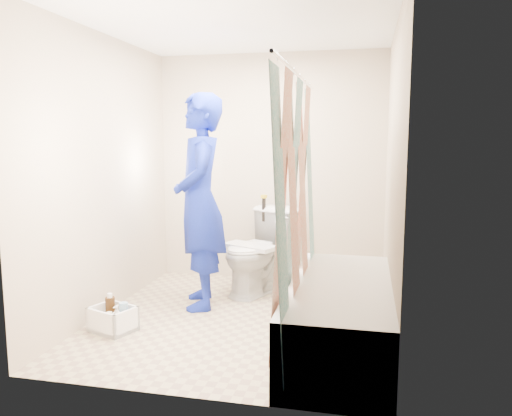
% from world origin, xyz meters
% --- Properties ---
extents(floor, '(2.60, 2.60, 0.00)m').
position_xyz_m(floor, '(0.00, 0.00, 0.00)').
color(floor, tan).
rests_on(floor, ground).
extents(ceiling, '(2.40, 2.60, 0.02)m').
position_xyz_m(ceiling, '(0.00, 0.00, 2.40)').
color(ceiling, white).
rests_on(ceiling, wall_back).
extents(wall_back, '(2.40, 0.02, 2.40)m').
position_xyz_m(wall_back, '(0.00, 1.30, 1.20)').
color(wall_back, '#BFB093').
rests_on(wall_back, ground).
extents(wall_front, '(2.40, 0.02, 2.40)m').
position_xyz_m(wall_front, '(0.00, -1.30, 1.20)').
color(wall_front, '#BFB093').
rests_on(wall_front, ground).
extents(wall_left, '(0.02, 2.60, 2.40)m').
position_xyz_m(wall_left, '(-1.20, 0.00, 1.20)').
color(wall_left, '#BFB093').
rests_on(wall_left, ground).
extents(wall_right, '(0.02, 2.60, 2.40)m').
position_xyz_m(wall_right, '(1.20, 0.00, 1.20)').
color(wall_right, '#BFB093').
rests_on(wall_right, ground).
extents(bathtub, '(0.70, 1.75, 0.50)m').
position_xyz_m(bathtub, '(0.85, -0.43, 0.27)').
color(bathtub, white).
rests_on(bathtub, ground).
extents(curtain_rod, '(0.02, 1.90, 0.02)m').
position_xyz_m(curtain_rod, '(0.52, -0.43, 1.95)').
color(curtain_rod, silver).
rests_on(curtain_rod, wall_back).
extents(shower_curtain, '(0.06, 1.75, 1.80)m').
position_xyz_m(shower_curtain, '(0.52, -0.43, 1.02)').
color(shower_curtain, white).
rests_on(shower_curtain, curtain_rod).
extents(toilet, '(0.75, 0.94, 0.83)m').
position_xyz_m(toilet, '(-0.02, 0.78, 0.42)').
color(toilet, white).
rests_on(toilet, ground).
extents(tank_lid, '(0.56, 0.41, 0.04)m').
position_xyz_m(tank_lid, '(-0.07, 0.66, 0.49)').
color(tank_lid, silver).
rests_on(tank_lid, toilet).
extents(tank_internals, '(0.19, 0.11, 0.27)m').
position_xyz_m(tank_internals, '(0.03, 1.01, 0.82)').
color(tank_internals, black).
rests_on(tank_internals, toilet).
extents(plumber, '(0.68, 0.82, 1.92)m').
position_xyz_m(plumber, '(-0.44, 0.30, 0.96)').
color(plumber, '#0F2299').
rests_on(plumber, ground).
extents(cleaning_caddy, '(0.40, 0.36, 0.25)m').
position_xyz_m(cleaning_caddy, '(-0.92, -0.46, 0.09)').
color(cleaning_caddy, white).
rests_on(cleaning_caddy, ground).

